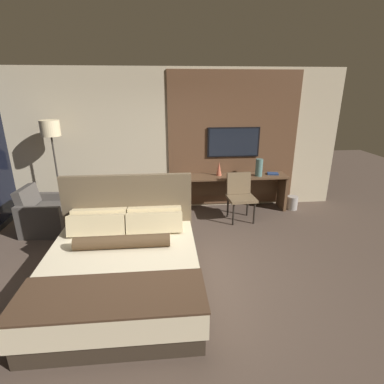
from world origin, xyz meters
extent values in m
plane|color=#4C3D33|center=(0.00, 0.00, 0.00)|extent=(16.00, 16.00, 0.00)
cube|color=#BCAD8E|center=(0.00, 2.60, 1.40)|extent=(7.20, 0.06, 2.80)
cube|color=brown|center=(1.40, 2.56, 1.40)|extent=(2.64, 0.03, 2.70)
cube|color=#33281E|center=(-0.56, -0.29, 0.11)|extent=(1.78, 1.95, 0.22)
cube|color=beige|center=(-0.56, -0.29, 0.36)|extent=(1.84, 2.01, 0.29)
cube|color=#422D1E|center=(-0.56, -0.94, 0.52)|extent=(1.86, 0.70, 0.02)
cube|color=brown|center=(-0.56, 0.76, 0.62)|extent=(1.88, 0.08, 1.25)
cube|color=#C6B284|center=(-0.95, 0.62, 0.65)|extent=(0.77, 0.23, 0.31)
cube|color=#C6B284|center=(-0.16, 0.62, 0.65)|extent=(0.77, 0.23, 0.31)
cube|color=#C6B284|center=(-0.95, 0.41, 0.65)|extent=(0.77, 0.25, 0.32)
cube|color=#C6B284|center=(-0.16, 0.41, 0.65)|extent=(0.77, 0.25, 0.32)
cylinder|color=#4C3823|center=(-0.56, -0.01, 0.59)|extent=(1.20, 0.17, 0.17)
cube|color=brown|center=(1.40, 2.29, 0.72)|extent=(2.14, 0.48, 0.03)
cube|color=brown|center=(0.37, 2.29, 0.35)|extent=(0.06, 0.43, 0.71)
cube|color=brown|center=(2.44, 2.29, 0.35)|extent=(0.06, 0.43, 0.71)
cube|color=brown|center=(1.40, 2.51, 0.42)|extent=(2.02, 0.02, 0.35)
cube|color=black|center=(1.40, 2.52, 1.38)|extent=(1.06, 0.04, 0.60)
cube|color=black|center=(1.40, 2.50, 1.38)|extent=(1.00, 0.01, 0.55)
cube|color=brown|center=(1.42, 1.75, 0.45)|extent=(0.53, 0.51, 0.05)
cube|color=brown|center=(1.41, 1.96, 0.68)|extent=(0.47, 0.13, 0.42)
cylinder|color=black|center=(1.24, 1.55, 0.21)|extent=(0.04, 0.04, 0.42)
cylinder|color=black|center=(1.64, 1.58, 0.21)|extent=(0.04, 0.04, 0.42)
cylinder|color=black|center=(1.21, 1.93, 0.21)|extent=(0.04, 0.04, 0.42)
cylinder|color=black|center=(1.61, 1.96, 0.21)|extent=(0.04, 0.04, 0.42)
cube|color=#47423D|center=(-2.09, 1.66, 0.22)|extent=(0.79, 0.64, 0.45)
cube|color=#47423D|center=(-2.39, 1.68, 0.63)|extent=(0.24, 0.60, 0.38)
cube|color=#47423D|center=(-2.11, 1.32, 0.29)|extent=(0.75, 0.15, 0.59)
cube|color=#47423D|center=(-2.07, 2.01, 0.29)|extent=(0.75, 0.15, 0.59)
cylinder|color=#282623|center=(-2.01, 2.18, 0.01)|extent=(0.28, 0.28, 0.03)
cylinder|color=#332D28|center=(-2.01, 2.18, 0.82)|extent=(0.03, 0.03, 1.64)
cylinder|color=beige|center=(-2.01, 2.18, 1.74)|extent=(0.34, 0.34, 0.28)
cylinder|color=#4C706B|center=(1.88, 2.22, 0.92)|extent=(0.14, 0.14, 0.35)
cone|color=#B2563D|center=(1.09, 2.34, 0.88)|extent=(0.11, 0.11, 0.28)
cube|color=navy|center=(2.20, 2.30, 0.76)|extent=(0.25, 0.19, 0.03)
cylinder|color=gray|center=(2.64, 2.20, 0.14)|extent=(0.22, 0.22, 0.28)
camera|label=1|loc=(0.00, -3.42, 2.43)|focal=28.00mm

